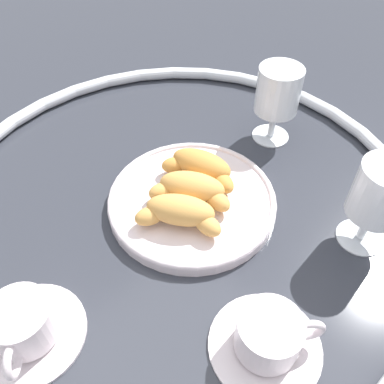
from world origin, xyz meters
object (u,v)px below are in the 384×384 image
Objects in this scene: croissant_extra at (180,212)px; coffee_cup_far at (24,326)px; croissant_large at (202,167)px; juice_glass_right at (278,94)px; pastry_plate at (192,200)px; juice_glass_left at (380,196)px; coffee_cup_near at (269,338)px; croissant_small at (192,189)px.

coffee_cup_far is (0.02, 0.24, -0.01)m from croissant_extra.
croissant_large is 0.19m from juice_glass_right.
juice_glass_right is at bearing -88.46° from pastry_plate.
croissant_large reaches higher than pastry_plate.
croissant_large is 0.95× the size of juice_glass_right.
coffee_cup_far is 0.97× the size of juice_glass_right.
juice_glass_left reaches higher than coffee_cup_far.
juice_glass_right is at bearing -84.41° from croissant_extra.
juice_glass_left is at bearing -141.07° from croissant_extra.
coffee_cup_far is at bearing 39.35° from coffee_cup_near.
coffee_cup_far is (0.22, 0.18, 0.00)m from coffee_cup_near.
juice_glass_left is at bearing 154.91° from juice_glass_right.
juice_glass_right is (0.01, -0.23, 0.05)m from croissant_small.
croissant_extra reaches higher than coffee_cup_near.
coffee_cup_far is (-0.02, 0.33, -0.01)m from croissant_large.
croissant_large is (0.02, -0.04, 0.03)m from pastry_plate.
croissant_small is 0.26m from juice_glass_left.
coffee_cup_near is (-0.22, 0.11, 0.01)m from pastry_plate.
pastry_plate is at bearing -90.67° from coffee_cup_far.
coffee_cup_near is 0.29m from coffee_cup_far.
croissant_extra is 0.87× the size of juice_glass_right.
coffee_cup_near is at bearing 153.73° from croissant_small.
juice_glass_left is (-0.23, -0.41, 0.07)m from coffee_cup_far.
croissant_small is at bearing 118.61° from pastry_plate.
croissant_small reaches higher than coffee_cup_far.
croissant_large is at bearing -66.84° from pastry_plate.
coffee_cup_far is (0.00, 0.29, -0.01)m from croissant_small.
juice_glass_right reaches higher than pastry_plate.
juice_glass_left is at bearing -152.63° from pastry_plate.
juice_glass_left is at bearing -151.92° from croissant_small.
pastry_plate is 0.24m from juice_glass_right.
pastry_plate is at bearing -66.91° from croissant_extra.
pastry_plate is 2.14× the size of croissant_small.
coffee_cup_near reaches higher than pastry_plate.
croissant_extra is at bearing -17.09° from coffee_cup_near.
juice_glass_left is at bearing -163.16° from croissant_large.
coffee_cup_far is at bearing 89.33° from pastry_plate.
croissant_extra is (-0.04, 0.09, 0.00)m from croissant_large.
juice_glass_left is 0.26m from juice_glass_right.
croissant_small is 0.05m from croissant_extra.
croissant_large is at bearing -66.49° from croissant_small.
juice_glass_right is at bearing -88.10° from croissant_small.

